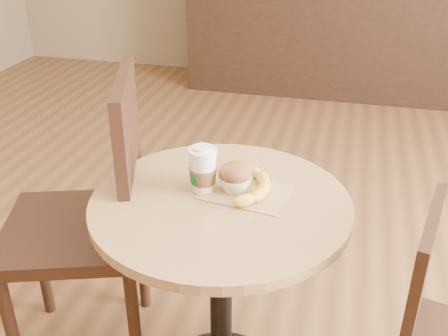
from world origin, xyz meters
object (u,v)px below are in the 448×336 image
cafe_table (221,257)px  coffee_cup (203,171)px  chair_left (94,215)px  muffin (235,177)px  banana (249,184)px

cafe_table → coffee_cup: coffee_cup is taller
cafe_table → coffee_cup: bearing=146.4°
chair_left → coffee_cup: bearing=65.0°
chair_left → muffin: chair_left is taller
chair_left → coffee_cup: size_ratio=7.51×
cafe_table → chair_left: 0.46m
banana → cafe_table: bearing=-144.8°
cafe_table → chair_left: (-0.46, 0.09, 0.03)m
coffee_cup → chair_left: bearing=-163.8°
chair_left → muffin: (0.48, -0.03, 0.22)m
chair_left → cafe_table: bearing=60.7°
chair_left → banana: size_ratio=4.15×
banana → muffin: bearing=-173.4°
cafe_table → chair_left: size_ratio=0.72×
muffin → cafe_table: bearing=-116.6°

